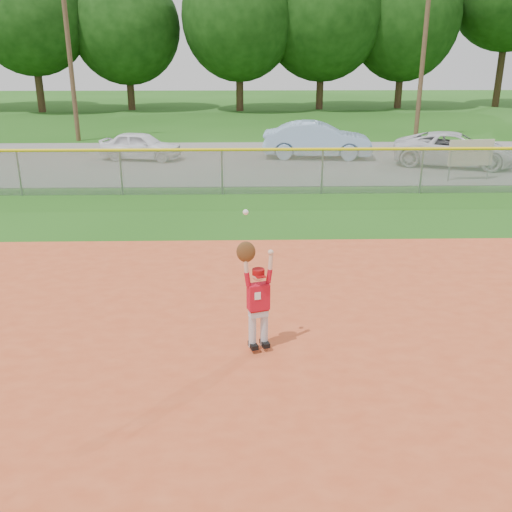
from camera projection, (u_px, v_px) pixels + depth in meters
The scene contains 11 objects.
ground at pixel (205, 335), 9.75m from camera, with size 120.00×120.00×0.00m, color #1E5112.
clay_infield at pixel (190, 451), 6.93m from camera, with size 24.00×16.00×0.04m, color #C44823.
parking_strip at pixel (227, 161), 24.77m from camera, with size 44.00×10.00×0.03m, color slate.
car_white_a at pixel (141, 146), 24.77m from camera, with size 1.42×3.52×1.20m, color white.
car_blue at pixel (317, 140), 25.12m from camera, with size 1.65×4.74×1.56m, color #8DAED2.
car_white_b at pixel (454, 149), 23.45m from camera, with size 2.25×4.87×1.35m, color silver.
sponsor_sign at pixel (471, 154), 20.74m from camera, with size 1.70×0.22×1.51m.
outfield_fence at pixel (222, 168), 18.84m from camera, with size 40.06×0.10×1.55m.
power_lines at pixel (248, 47), 28.82m from camera, with size 19.40×0.24×9.00m.
tree_line at pixel (245, 7), 42.77m from camera, with size 62.37×13.00×14.43m.
ballplayer at pixel (257, 295), 8.88m from camera, with size 0.59×0.32×2.29m.
Camera 1 is at (0.67, -8.71, 4.62)m, focal length 40.00 mm.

